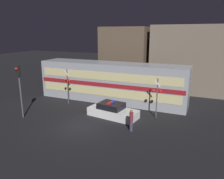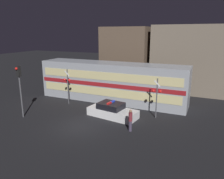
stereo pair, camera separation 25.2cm
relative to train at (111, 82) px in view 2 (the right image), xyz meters
The scene contains 9 objects.
ground_plane 7.83m from the train, 85.00° to the right, with size 120.00×120.00×0.00m, color black.
train is the anchor object (origin of this frame).
police_car 5.18m from the train, 64.93° to the right, with size 4.75×2.51×1.40m.
pedestrian 8.20m from the train, 55.39° to the right, with size 0.29×0.29×1.75m.
crossing_signal_near 6.62m from the train, 29.08° to the right, with size 0.86×0.32×3.61m.
crossing_signal_far 4.81m from the train, 140.73° to the right, with size 0.86×0.32×3.78m.
traffic_light_corner 9.56m from the train, 123.68° to the right, with size 0.30×0.46×4.66m.
building_left 7.19m from the train, 97.25° to the left, with size 6.27×4.25×8.18m.
building_center 11.31m from the train, 48.10° to the left, with size 9.20×5.89×8.36m.
Camera 2 is at (9.04, -14.03, 7.43)m, focal length 35.00 mm.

